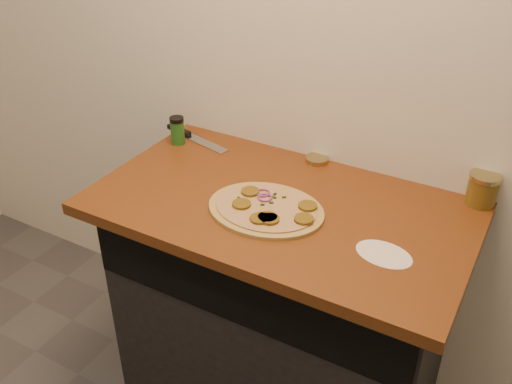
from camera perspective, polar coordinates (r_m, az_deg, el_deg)
The scene contains 8 objects.
cabinet at distance 2.12m, azimuth 2.59°, elevation -11.35°, with size 1.10×0.60×0.86m, color black.
countertop at distance 1.82m, azimuth 2.50°, elevation -1.51°, with size 1.20×0.70×0.04m, color brown.
pizza at distance 1.76m, azimuth 1.04°, elevation -1.69°, with size 0.37×0.37×0.02m.
chefs_knife at distance 2.22m, azimuth -6.52°, elevation 5.57°, with size 0.32×0.11×0.02m.
mason_jar_lid at distance 2.04m, azimuth 6.12°, elevation 3.26°, with size 0.08×0.08×0.02m, color tan.
salsa_jar at distance 1.91m, azimuth 21.71°, elevation 0.28°, with size 0.10×0.10×0.10m.
spice_shaker at distance 2.16m, azimuth -7.87°, elevation 6.13°, with size 0.05×0.05×0.11m.
flour_spill at distance 1.63m, azimuth 12.66°, elevation -6.08°, with size 0.16×0.16×0.00m, color white.
Camera 1 is at (0.68, 0.05, 1.87)m, focal length 40.00 mm.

